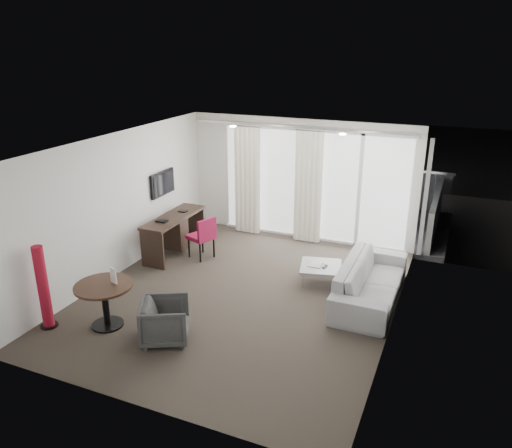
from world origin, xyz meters
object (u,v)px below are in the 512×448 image
at_px(desk_chair, 201,237).
at_px(coffee_table, 321,274).
at_px(desk, 175,235).
at_px(rattan_chair_a, 369,204).
at_px(rattan_chair_b, 397,213).
at_px(round_table, 106,305).
at_px(sofa, 371,281).
at_px(red_lamp, 43,287).
at_px(tub_armchair, 165,321).

xyz_separation_m(desk_chair, coffee_table, (2.51, -0.12, -0.27)).
xyz_separation_m(desk, coffee_table, (3.12, -0.11, -0.24)).
distance_m(desk_chair, rattan_chair_a, 4.36).
xyz_separation_m(desk_chair, rattan_chair_b, (3.36, 3.21, -0.06)).
bearing_deg(rattan_chair_b, rattan_chair_a, 151.82).
relative_size(desk_chair, rattan_chair_a, 0.99).
xyz_separation_m(round_table, rattan_chair_a, (2.73, 6.29, 0.09)).
relative_size(desk_chair, sofa, 0.37).
distance_m(sofa, rattan_chair_a, 3.96).
bearing_deg(sofa, red_lamp, 122.70).
distance_m(desk_chair, rattan_chair_b, 4.65).
height_order(desk, sofa, desk).
xyz_separation_m(red_lamp, rattan_chair_b, (4.25, 6.41, -0.29)).
bearing_deg(rattan_chair_b, desk, -149.40).
bearing_deg(tub_armchair, red_lamp, 74.41).
bearing_deg(desk, tub_armchair, -60.71).
distance_m(desk, desk_chair, 0.61).
distance_m(desk_chair, sofa, 3.48).
distance_m(red_lamp, rattan_chair_a, 7.55).
bearing_deg(round_table, desk_chair, 88.39).
distance_m(red_lamp, tub_armchair, 1.92).
distance_m(tub_armchair, rattan_chair_a, 6.49).
height_order(desk_chair, sofa, desk_chair).
xyz_separation_m(desk, tub_armchair, (1.56, -2.79, -0.09)).
xyz_separation_m(desk_chair, rattan_chair_a, (2.65, 3.47, 0.01)).
distance_m(sofa, rattan_chair_b, 3.62).
height_order(coffee_table, rattan_chair_a, rattan_chair_a).
height_order(desk_chair, rattan_chair_b, desk_chair).
relative_size(round_table, sofa, 0.38).
distance_m(desk_chair, red_lamp, 3.33).
height_order(desk_chair, rattan_chair_a, rattan_chair_a).
bearing_deg(coffee_table, sofa, -16.90).
height_order(desk, round_table, desk).
xyz_separation_m(coffee_table, rattan_chair_a, (0.14, 3.59, 0.28)).
xyz_separation_m(sofa, rattan_chair_b, (-0.09, 3.62, 0.04)).
height_order(round_table, tub_armchair, round_table).
relative_size(desk_chair, rattan_chair_b, 1.15).
xyz_separation_m(desk, rattan_chair_b, (3.97, 3.23, -0.02)).
bearing_deg(rattan_chair_b, sofa, -97.14).
distance_m(tub_armchair, coffee_table, 3.10).
relative_size(tub_armchair, rattan_chair_a, 0.78).
bearing_deg(rattan_chair_a, sofa, -56.87).
bearing_deg(sofa, tub_armchair, 133.84).
height_order(desk, rattan_chair_a, rattan_chair_a).
relative_size(desk, rattan_chair_a, 1.93).
bearing_deg(coffee_table, desk, 178.04).
xyz_separation_m(desk_chair, tub_armchair, (0.96, -2.80, -0.12)).
bearing_deg(rattan_chair_a, red_lamp, -96.54).
bearing_deg(desk_chair, tub_armchair, -49.39).
height_order(desk_chair, coffee_table, desk_chair).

